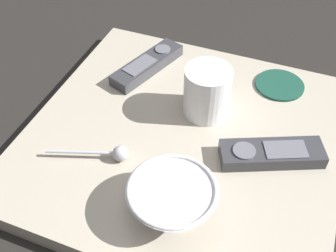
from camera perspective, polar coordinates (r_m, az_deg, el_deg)
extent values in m
plane|color=black|center=(0.79, 2.09, -2.93)|extent=(6.00, 6.00, 0.00)
cube|color=#B7AD99|center=(0.77, 2.13, -2.03)|extent=(0.56, 0.55, 0.04)
cylinder|color=silver|center=(0.65, 0.55, -11.42)|extent=(0.08, 0.08, 0.01)
cone|color=silver|center=(0.63, 0.57, -10.07)|extent=(0.14, 0.14, 0.05)
torus|color=silver|center=(0.61, 0.59, -8.84)|extent=(0.14, 0.14, 0.01)
cylinder|color=white|center=(0.77, 5.43, 4.73)|extent=(0.09, 0.09, 0.10)
cylinder|color=silver|center=(0.73, -12.00, -3.56)|extent=(0.12, 0.05, 0.01)
sphere|color=silver|center=(0.71, -6.59, -3.79)|extent=(0.03, 0.03, 0.03)
cube|color=#38383D|center=(0.73, 14.12, -3.91)|extent=(0.18, 0.12, 0.02)
cylinder|color=slate|center=(0.71, 10.51, -3.37)|extent=(0.04, 0.04, 0.00)
cube|color=slate|center=(0.73, 15.98, -3.14)|extent=(0.08, 0.07, 0.00)
cube|color=#38383D|center=(0.90, -2.87, 8.46)|extent=(0.11, 0.19, 0.02)
cylinder|color=slate|center=(0.92, -0.74, 10.60)|extent=(0.03, 0.03, 0.00)
cube|color=slate|center=(0.87, -3.92, 8.45)|extent=(0.06, 0.08, 0.00)
cylinder|color=#194738|center=(0.89, 15.20, 5.51)|extent=(0.10, 0.10, 0.01)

